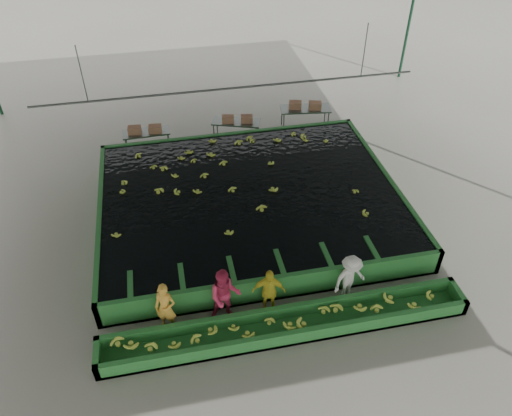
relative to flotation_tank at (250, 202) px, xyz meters
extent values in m
plane|color=gray|center=(0.00, -1.50, -0.45)|extent=(80.00, 80.00, 0.00)
cube|color=gray|center=(0.00, -1.50, 4.55)|extent=(20.00, 22.00, 0.04)
cube|color=black|center=(0.00, 0.00, 0.40)|extent=(9.70, 7.70, 0.00)
cylinder|color=#59605B|center=(0.00, 3.50, 2.55)|extent=(0.08, 0.08, 14.00)
cylinder|color=#59605B|center=(-5.00, 3.50, 3.55)|extent=(0.04, 0.04, 2.00)
cylinder|color=#59605B|center=(5.00, 3.50, 3.55)|extent=(0.04, 0.04, 2.00)
imported|color=gold|center=(-3.12, -4.30, 0.34)|extent=(0.68, 0.58, 1.59)
imported|color=#C32A4D|center=(-1.54, -4.30, 0.44)|extent=(0.91, 0.73, 1.77)
imported|color=gold|center=(-0.34, -4.30, 0.33)|extent=(0.97, 0.55, 1.56)
imported|color=beige|center=(1.98, -4.30, 0.33)|extent=(1.13, 0.84, 1.57)
camera|label=1|loc=(-2.53, -13.04, 10.64)|focal=35.00mm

